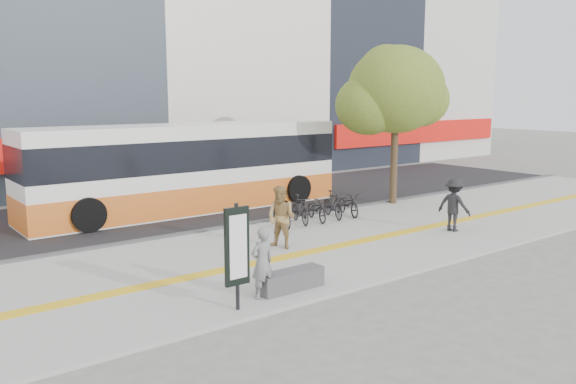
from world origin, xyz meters
TOP-DOWN VIEW (x-y plane):
  - ground at (0.00, 0.00)m, footprint 120.00×120.00m
  - sidewalk at (0.00, 1.50)m, footprint 40.00×7.00m
  - tactile_strip at (0.00, 1.00)m, footprint 40.00×0.45m
  - street at (0.00, 9.00)m, footprint 40.00×8.00m
  - curb at (0.00, 5.00)m, footprint 40.00×0.25m
  - bench at (-2.60, -1.20)m, footprint 1.60×0.45m
  - signboard at (-4.20, -1.51)m, footprint 0.55×0.10m
  - street_tree at (7.18, 4.82)m, footprint 4.40×3.80m
  - bus at (0.04, 8.50)m, footprint 12.21×2.90m
  - bicycle_row at (2.59, 4.00)m, footprint 4.07×1.74m
  - seated_woman at (-3.40, -1.23)m, footprint 0.58×0.40m
  - pedestrian_tan at (-0.61, 1.80)m, footprint 0.95×1.06m
  - pedestrian_dark at (5.06, 0.18)m, footprint 0.80×1.19m

SIDE VIEW (x-z plane):
  - ground at x=0.00m, z-range 0.00..0.00m
  - street at x=0.00m, z-range 0.00..0.06m
  - sidewalk at x=0.00m, z-range 0.00..0.08m
  - curb at x=0.00m, z-range 0.00..0.14m
  - tactile_strip at x=0.00m, z-range 0.08..0.09m
  - bench at x=-2.60m, z-range 0.08..0.53m
  - bicycle_row at x=2.59m, z-range 0.05..1.01m
  - seated_woman at x=-3.40m, z-range 0.08..1.63m
  - pedestrian_dark at x=5.06m, z-range 0.08..1.78m
  - pedestrian_tan at x=-0.61m, z-range 0.08..1.87m
  - signboard at x=-4.20m, z-range 0.27..2.47m
  - bus at x=0.04m, z-range -0.04..3.21m
  - street_tree at x=7.18m, z-range 1.36..7.67m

